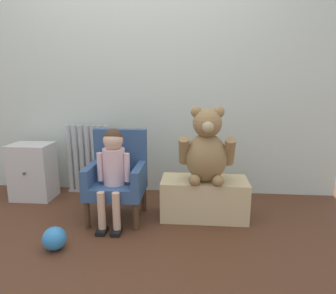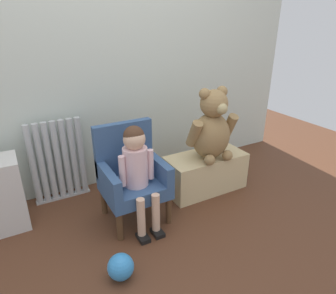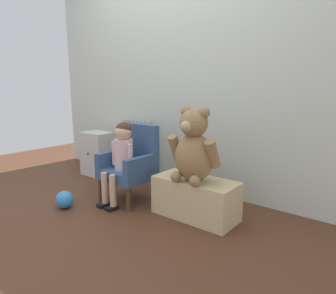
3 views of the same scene
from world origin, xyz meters
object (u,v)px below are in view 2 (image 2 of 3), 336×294
(large_teddy_bear, at_px, (212,128))
(low_bench, at_px, (205,172))
(child_figure, at_px, (137,163))
(radiator, at_px, (58,161))
(child_armchair, at_px, (131,174))
(toy_ball, at_px, (121,267))

(large_teddy_bear, bearing_deg, low_bench, 98.61)
(child_figure, bearing_deg, large_teddy_bear, 9.02)
(radiator, bearing_deg, low_bench, -22.21)
(child_armchair, distance_m, child_figure, 0.18)
(radiator, xyz_separation_m, toy_ball, (0.12, -1.03, -0.26))
(radiator, distance_m, child_figure, 0.76)
(low_bench, height_order, large_teddy_bear, large_teddy_bear)
(child_armchair, bearing_deg, toy_ball, -119.52)
(radiator, distance_m, toy_ball, 1.07)
(child_figure, bearing_deg, toy_ball, -125.81)
(low_bench, relative_size, toy_ball, 4.44)
(child_armchair, bearing_deg, low_bench, 3.72)
(toy_ball, bearing_deg, child_figure, 54.19)
(large_teddy_bear, bearing_deg, child_figure, -170.98)
(low_bench, bearing_deg, large_teddy_bear, -81.39)
(child_armchair, xyz_separation_m, child_figure, (-0.00, -0.11, 0.14))
(low_bench, xyz_separation_m, toy_ball, (-1.00, -0.58, -0.08))
(child_figure, height_order, toy_ball, child_figure)
(toy_ball, bearing_deg, child_armchair, 60.48)
(radiator, relative_size, toy_ball, 4.36)
(child_armchair, xyz_separation_m, toy_ball, (-0.30, -0.53, -0.27))
(radiator, height_order, child_armchair, child_armchair)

